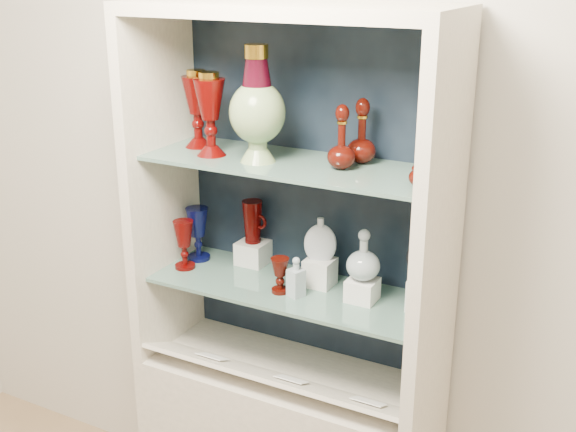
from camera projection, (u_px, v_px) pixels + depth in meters
The scene contains 29 objects.
wall_back at pixel (319, 168), 2.40m from camera, with size 3.50×0.02×2.80m, color beige.
cabinet_back_panel at pixel (315, 192), 2.40m from camera, with size 0.98×0.02×1.15m, color black.
cabinet_side_left at pixel (163, 187), 2.45m from camera, with size 0.04×0.40×1.15m, color beige.
cabinet_side_right at pixel (439, 234), 2.03m from camera, with size 0.04×0.40×1.15m, color beige.
cabinet_top_cap at pixel (288, 10), 2.04m from camera, with size 1.00×0.40×0.04m, color beige.
shelf_lower at pixel (291, 288), 2.35m from camera, with size 0.92×0.34×0.01m, color slate.
shelf_upper at pixel (291, 164), 2.21m from camera, with size 0.92×0.34×0.01m, color slate.
label_ledge at pixel (272, 378), 2.33m from camera, with size 0.92×0.18×0.01m, color beige.
label_card_0 at pixel (368, 401), 2.18m from camera, with size 0.10×0.07×0.00m, color white.
label_card_1 at pixel (213, 357), 2.42m from camera, with size 0.10×0.07×0.00m, color white.
label_card_2 at pixel (292, 379), 2.29m from camera, with size 0.10×0.07×0.00m, color white.
pedestal_lamp_left at pixel (210, 114), 2.24m from camera, with size 0.10×0.10×0.26m, color #4E0503, non-canonical shape.
pedestal_lamp_right at pixel (197, 109), 2.34m from camera, with size 0.10×0.10×0.25m, color #4E0503, non-canonical shape.
enamel_urn at pixel (257, 104), 2.15m from camera, with size 0.17×0.17×0.35m, color #0A4925, non-canonical shape.
ruby_decanter_a at pixel (342, 133), 2.09m from camera, with size 0.08×0.08×0.22m, color #460D06, non-canonical shape.
ruby_decanter_b at pixel (362, 129), 2.16m from camera, with size 0.09×0.09×0.21m, color #460D06, non-canonical shape.
lidded_bowl at pixel (422, 173), 1.94m from camera, with size 0.07×0.07×0.08m, color #460D06, non-canonical shape.
cobalt_goblet at pixel (198, 234), 2.53m from camera, with size 0.08×0.08×0.19m, color #080B3C, non-canonical shape.
ruby_goblet_tall at pixel (184, 245), 2.46m from camera, with size 0.07×0.07×0.17m, color #4E0503, non-canonical shape.
ruby_goblet_small at pixel (280, 275), 2.29m from camera, with size 0.06×0.06×0.12m, color #460D06, non-canonical shape.
riser_ruby_pitcher at pixel (253, 253), 2.52m from camera, with size 0.10×0.10×0.08m, color silver.
ruby_pitcher at pixel (253, 222), 2.48m from camera, with size 0.11×0.07×0.15m, color #4E0503, non-canonical shape.
clear_square_bottle at pixel (296, 277), 2.26m from camera, with size 0.05×0.05×0.13m, color #94A5AC, non-canonical shape.
riser_flat_flask at pixel (320, 272), 2.34m from camera, with size 0.09×0.09×0.09m, color silver.
flat_flask at pixel (320, 238), 2.31m from camera, with size 0.10×0.04×0.15m, color silver, non-canonical shape.
riser_clear_round_decanter at pixel (362, 290), 2.24m from camera, with size 0.09×0.09×0.07m, color silver.
clear_round_decanter at pixel (364, 256), 2.20m from camera, with size 0.10×0.10×0.16m, color #94A5AC, non-canonical shape.
riser_cameo_medallion at pixel (422, 295), 2.17m from camera, with size 0.08×0.08×0.10m, color silver.
cameo_medallion at pixel (424, 260), 2.14m from camera, with size 0.11×0.04×0.13m, color black, non-canonical shape.
Camera 1 is at (0.99, -0.34, 2.05)m, focal length 45.00 mm.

